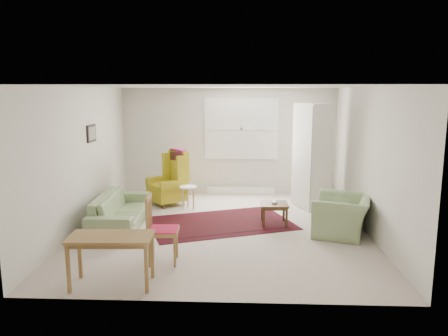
{
  "coord_description": "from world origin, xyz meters",
  "views": [
    {
      "loc": [
        0.34,
        -7.48,
        2.44
      ],
      "look_at": [
        0.0,
        0.3,
        1.05
      ],
      "focal_mm": 35.0,
      "sensor_mm": 36.0,
      "label": 1
    }
  ],
  "objects_px": {
    "coffee_table": "(274,214)",
    "stool": "(188,197)",
    "sofa": "(121,204)",
    "desk": "(112,261)",
    "cabinet": "(312,156)",
    "armchair": "(342,212)",
    "desk_chair": "(163,229)",
    "wingback_chair": "(167,178)"
  },
  "relations": [
    {
      "from": "armchair",
      "to": "stool",
      "type": "distance_m",
      "value": 3.22
    },
    {
      "from": "armchair",
      "to": "desk_chair",
      "type": "bearing_deg",
      "value": -46.2
    },
    {
      "from": "coffee_table",
      "to": "desk_chair",
      "type": "height_order",
      "value": "desk_chair"
    },
    {
      "from": "wingback_chair",
      "to": "desk",
      "type": "distance_m",
      "value": 3.99
    },
    {
      "from": "coffee_table",
      "to": "stool",
      "type": "distance_m",
      "value": 1.98
    },
    {
      "from": "desk_chair",
      "to": "stool",
      "type": "bearing_deg",
      "value": -3.6
    },
    {
      "from": "sofa",
      "to": "armchair",
      "type": "height_order",
      "value": "sofa"
    },
    {
      "from": "wingback_chair",
      "to": "desk",
      "type": "relative_size",
      "value": 1.15
    },
    {
      "from": "wingback_chair",
      "to": "desk_chair",
      "type": "bearing_deg",
      "value": -30.83
    },
    {
      "from": "desk",
      "to": "armchair",
      "type": "bearing_deg",
      "value": 32.64
    },
    {
      "from": "desk_chair",
      "to": "coffee_table",
      "type": "bearing_deg",
      "value": -45.75
    },
    {
      "from": "stool",
      "to": "desk",
      "type": "height_order",
      "value": "desk"
    },
    {
      "from": "desk_chair",
      "to": "sofa",
      "type": "bearing_deg",
      "value": 28.61
    },
    {
      "from": "cabinet",
      "to": "desk_chair",
      "type": "xyz_separation_m",
      "value": [
        -2.55,
        -3.12,
        -0.6
      ]
    },
    {
      "from": "cabinet",
      "to": "desk_chair",
      "type": "height_order",
      "value": "cabinet"
    },
    {
      "from": "cabinet",
      "to": "desk",
      "type": "height_order",
      "value": "cabinet"
    },
    {
      "from": "coffee_table",
      "to": "stool",
      "type": "xyz_separation_m",
      "value": [
        -1.72,
        0.99,
        0.04
      ]
    },
    {
      "from": "wingback_chair",
      "to": "cabinet",
      "type": "relative_size",
      "value": 0.55
    },
    {
      "from": "cabinet",
      "to": "sofa",
      "type": "bearing_deg",
      "value": -177.98
    },
    {
      "from": "cabinet",
      "to": "armchair",
      "type": "bearing_deg",
      "value": -100.17
    },
    {
      "from": "armchair",
      "to": "desk_chair",
      "type": "relative_size",
      "value": 1.04
    },
    {
      "from": "stool",
      "to": "desk_chair",
      "type": "distance_m",
      "value": 2.9
    },
    {
      "from": "sofa",
      "to": "cabinet",
      "type": "distance_m",
      "value": 3.96
    },
    {
      "from": "sofa",
      "to": "cabinet",
      "type": "height_order",
      "value": "cabinet"
    },
    {
      "from": "armchair",
      "to": "wingback_chair",
      "type": "distance_m",
      "value": 3.81
    },
    {
      "from": "desk_chair",
      "to": "desk",
      "type": "bearing_deg",
      "value": 142.26
    },
    {
      "from": "sofa",
      "to": "desk",
      "type": "height_order",
      "value": "sofa"
    },
    {
      "from": "wingback_chair",
      "to": "desk_chair",
      "type": "relative_size",
      "value": 1.21
    },
    {
      "from": "armchair",
      "to": "desk",
      "type": "height_order",
      "value": "armchair"
    },
    {
      "from": "armchair",
      "to": "desk",
      "type": "xyz_separation_m",
      "value": [
        -3.34,
        -2.14,
        -0.07
      ]
    },
    {
      "from": "sofa",
      "to": "desk",
      "type": "xyz_separation_m",
      "value": [
        0.58,
        -2.48,
        -0.07
      ]
    },
    {
      "from": "wingback_chair",
      "to": "desk_chair",
      "type": "xyz_separation_m",
      "value": [
        0.51,
        -3.21,
        -0.1
      ]
    },
    {
      "from": "sofa",
      "to": "armchair",
      "type": "xyz_separation_m",
      "value": [
        3.91,
        -0.35,
        -0.0
      ]
    },
    {
      "from": "stool",
      "to": "cabinet",
      "type": "height_order",
      "value": "cabinet"
    },
    {
      "from": "wingback_chair",
      "to": "cabinet",
      "type": "distance_m",
      "value": 3.1
    },
    {
      "from": "sofa",
      "to": "coffee_table",
      "type": "distance_m",
      "value": 2.81
    },
    {
      "from": "armchair",
      "to": "cabinet",
      "type": "xyz_separation_m",
      "value": [
        -0.27,
        1.75,
        0.69
      ]
    },
    {
      "from": "armchair",
      "to": "desk",
      "type": "bearing_deg",
      "value": -39.48
    },
    {
      "from": "sofa",
      "to": "stool",
      "type": "xyz_separation_m",
      "value": [
        1.08,
        1.17,
        -0.16
      ]
    },
    {
      "from": "sofa",
      "to": "wingback_chair",
      "type": "height_order",
      "value": "wingback_chair"
    },
    {
      "from": "stool",
      "to": "desk_chair",
      "type": "xyz_separation_m",
      "value": [
        0.01,
        -2.89,
        0.25
      ]
    },
    {
      "from": "coffee_table",
      "to": "desk_chair",
      "type": "relative_size",
      "value": 0.49
    }
  ]
}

